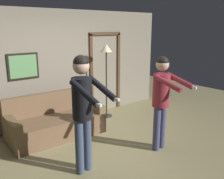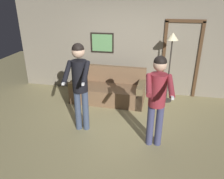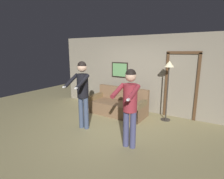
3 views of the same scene
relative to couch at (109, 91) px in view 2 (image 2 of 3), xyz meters
name	(u,v)px [view 2 (image 2 of 3)]	position (x,y,z in m)	size (l,w,h in m)	color
ground_plane	(114,126)	(0.39, -1.27, -0.28)	(12.00, 12.00, 0.00)	#978C5F
back_wall_assembly	(128,47)	(0.40, 0.73, 1.02)	(6.40, 0.10, 2.60)	gray
couch	(109,91)	(0.00, 0.00, 0.00)	(1.93, 0.92, 0.87)	brown
torchiere_lamp	(172,47)	(1.54, 0.26, 1.17)	(0.29, 0.29, 1.81)	#332D28
person_standing_left	(80,80)	(-0.25, -1.49, 0.85)	(0.50, 0.75, 1.83)	#3B4862
person_standing_right	(157,94)	(1.24, -1.74, 0.78)	(0.46, 0.71, 1.73)	#3F4166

